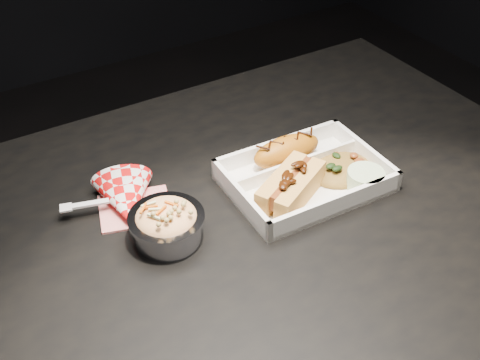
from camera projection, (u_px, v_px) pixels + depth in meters
name	position (u px, v px, depth m)	size (l,w,h in m)	color
dining_table	(228.00, 266.00, 0.97)	(1.20, 0.80, 0.75)	black
food_tray	(304.00, 179.00, 0.98)	(0.26, 0.19, 0.04)	white
fried_pastry	(287.00, 150.00, 1.01)	(0.13, 0.05, 0.05)	#B26311
hotdog	(291.00, 185.00, 0.93)	(0.14, 0.11, 0.06)	gold
fried_rice_mound	(341.00, 164.00, 0.99)	(0.11, 0.09, 0.03)	olive
cupcake_liner	(365.00, 179.00, 0.96)	(0.06, 0.06, 0.03)	beige
foil_coleslaw_cup	(167.00, 222.00, 0.87)	(0.11, 0.11, 0.07)	silver
napkin_fork	(126.00, 200.00, 0.93)	(0.17, 0.14, 0.10)	red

